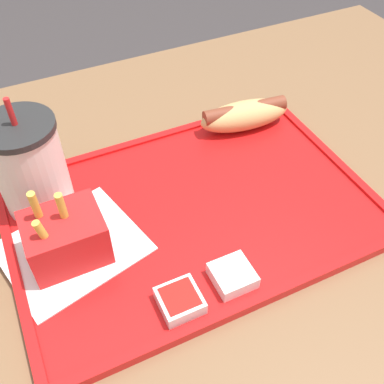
{
  "coord_description": "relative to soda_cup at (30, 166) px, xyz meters",
  "views": [
    {
      "loc": [
        -0.13,
        -0.32,
        1.17
      ],
      "look_at": [
        0.04,
        0.04,
        0.76
      ],
      "focal_mm": 42.0,
      "sensor_mm": 36.0,
      "label": 1
    }
  ],
  "objects": [
    {
      "name": "sauce_cup_mayo",
      "position": [
        0.17,
        -0.22,
        -0.06
      ],
      "size": [
        0.05,
        0.05,
        0.02
      ],
      "color": "silver",
      "rests_on": "food_tray"
    },
    {
      "name": "hot_dog_far",
      "position": [
        0.33,
        0.02,
        -0.04
      ],
      "size": [
        0.15,
        0.07,
        0.04
      ],
      "color": "tan",
      "rests_on": "food_tray"
    },
    {
      "name": "fries_carton",
      "position": [
        0.01,
        -0.1,
        -0.03
      ],
      "size": [
        0.09,
        0.07,
        0.1
      ],
      "color": "red",
      "rests_on": "food_tray"
    },
    {
      "name": "sauce_cup_ketchup",
      "position": [
        0.1,
        -0.22,
        -0.06
      ],
      "size": [
        0.05,
        0.05,
        0.02
      ],
      "color": "silver",
      "rests_on": "food_tray"
    },
    {
      "name": "food_tray",
      "position": [
        0.18,
        -0.1,
        -0.07
      ],
      "size": [
        0.47,
        0.33,
        0.01
      ],
      "color": "red",
      "rests_on": "dining_table"
    },
    {
      "name": "paper_napkin",
      "position": [
        0.02,
        -0.1,
        -0.06
      ],
      "size": [
        0.19,
        0.17,
        0.0
      ],
      "color": "white",
      "rests_on": "food_tray"
    },
    {
      "name": "soda_cup",
      "position": [
        0.0,
        0.0,
        0.0
      ],
      "size": [
        0.09,
        0.09,
        0.16
      ],
      "color": "silver",
      "rests_on": "food_tray"
    },
    {
      "name": "dining_table",
      "position": [
        0.14,
        -0.14,
        -0.43
      ],
      "size": [
        1.36,
        0.92,
        0.72
      ],
      "color": "brown",
      "rests_on": "ground_plane"
    }
  ]
}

